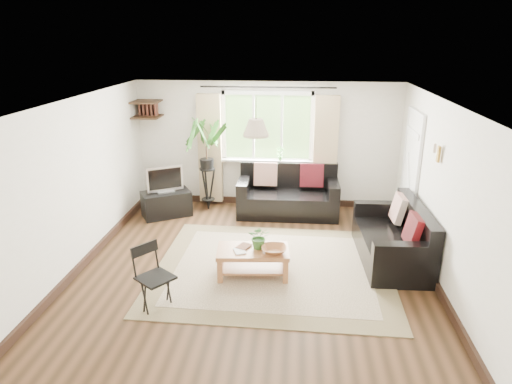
# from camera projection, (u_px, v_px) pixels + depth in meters

# --- Properties ---
(floor) EXTENTS (5.50, 5.50, 0.00)m
(floor) POSITION_uv_depth(u_px,v_px,m) (253.00, 270.00, 6.57)
(floor) COLOR black
(floor) RESTS_ON ground
(ceiling) EXTENTS (5.50, 5.50, 0.00)m
(ceiling) POSITION_uv_depth(u_px,v_px,m) (253.00, 102.00, 5.79)
(ceiling) COLOR white
(ceiling) RESTS_ON floor
(wall_back) EXTENTS (5.00, 0.02, 2.40)m
(wall_back) POSITION_uv_depth(u_px,v_px,m) (267.00, 145.00, 8.77)
(wall_back) COLOR silver
(wall_back) RESTS_ON floor
(wall_front) EXTENTS (5.00, 0.02, 2.40)m
(wall_front) POSITION_uv_depth(u_px,v_px,m) (219.00, 304.00, 3.59)
(wall_front) COLOR silver
(wall_front) RESTS_ON floor
(wall_left) EXTENTS (0.02, 5.50, 2.40)m
(wall_left) POSITION_uv_depth(u_px,v_px,m) (76.00, 186.00, 6.40)
(wall_left) COLOR silver
(wall_left) RESTS_ON floor
(wall_right) EXTENTS (0.02, 5.50, 2.40)m
(wall_right) POSITION_uv_depth(u_px,v_px,m) (443.00, 197.00, 5.96)
(wall_right) COLOR silver
(wall_right) RESTS_ON floor
(rug) EXTENTS (3.39, 2.92, 0.02)m
(rug) POSITION_uv_depth(u_px,v_px,m) (273.00, 268.00, 6.60)
(rug) COLOR beige
(rug) RESTS_ON floor
(window) EXTENTS (2.50, 0.16, 2.16)m
(window) POSITION_uv_depth(u_px,v_px,m) (267.00, 127.00, 8.61)
(window) COLOR white
(window) RESTS_ON wall_back
(door) EXTENTS (0.06, 0.96, 2.06)m
(door) POSITION_uv_depth(u_px,v_px,m) (410.00, 174.00, 7.62)
(door) COLOR silver
(door) RESTS_ON wall_right
(corner_shelf) EXTENTS (0.50, 0.50, 0.34)m
(corner_shelf) POSITION_uv_depth(u_px,v_px,m) (147.00, 109.00, 8.50)
(corner_shelf) COLOR black
(corner_shelf) RESTS_ON wall_back
(pendant_lamp) EXTENTS (0.36, 0.36, 0.54)m
(pendant_lamp) POSITION_uv_depth(u_px,v_px,m) (256.00, 123.00, 6.28)
(pendant_lamp) COLOR beige
(pendant_lamp) RESTS_ON ceiling
(wall_sconce) EXTENTS (0.12, 0.12, 0.28)m
(wall_sconce) POSITION_uv_depth(u_px,v_px,m) (437.00, 151.00, 6.07)
(wall_sconce) COLOR beige
(wall_sconce) RESTS_ON wall_right
(sofa_back) EXTENTS (1.85, 0.94, 0.87)m
(sofa_back) POSITION_uv_depth(u_px,v_px,m) (288.00, 192.00, 8.49)
(sofa_back) COLOR black
(sofa_back) RESTS_ON floor
(sofa_right) EXTENTS (1.78, 0.95, 0.82)m
(sofa_right) POSITION_uv_depth(u_px,v_px,m) (392.00, 235.00, 6.73)
(sofa_right) COLOR black
(sofa_right) RESTS_ON floor
(coffee_table) EXTENTS (1.03, 0.62, 0.40)m
(coffee_table) POSITION_uv_depth(u_px,v_px,m) (253.00, 262.00, 6.36)
(coffee_table) COLOR brown
(coffee_table) RESTS_ON floor
(table_plant) EXTENTS (0.30, 0.26, 0.33)m
(table_plant) POSITION_uv_depth(u_px,v_px,m) (259.00, 237.00, 6.28)
(table_plant) COLOR #366A2A
(table_plant) RESTS_ON coffee_table
(bowl) EXTENTS (0.37, 0.37, 0.08)m
(bowl) POSITION_uv_depth(u_px,v_px,m) (274.00, 250.00, 6.19)
(bowl) COLOR #975C34
(bowl) RESTS_ON coffee_table
(book_a) EXTENTS (0.21, 0.24, 0.02)m
(book_a) POSITION_uv_depth(u_px,v_px,m) (234.00, 252.00, 6.21)
(book_a) COLOR white
(book_a) RESTS_ON coffee_table
(book_b) EXTENTS (0.24, 0.26, 0.02)m
(book_b) POSITION_uv_depth(u_px,v_px,m) (239.00, 245.00, 6.39)
(book_b) COLOR brown
(book_b) RESTS_ON coffee_table
(tv_stand) EXTENTS (0.99, 0.85, 0.47)m
(tv_stand) POSITION_uv_depth(u_px,v_px,m) (166.00, 204.00, 8.47)
(tv_stand) COLOR black
(tv_stand) RESTS_ON floor
(tv) EXTENTS (0.69, 0.52, 0.51)m
(tv) POSITION_uv_depth(u_px,v_px,m) (165.00, 179.00, 8.31)
(tv) COLOR #A5A5AA
(tv) RESTS_ON tv_stand
(palm_stand) EXTENTS (0.74, 0.74, 1.76)m
(palm_stand) POSITION_uv_depth(u_px,v_px,m) (207.00, 165.00, 8.59)
(palm_stand) COLOR black
(palm_stand) RESTS_ON floor
(folding_chair) EXTENTS (0.59, 0.59, 0.81)m
(folding_chair) POSITION_uv_depth(u_px,v_px,m) (156.00, 279.00, 5.52)
(folding_chair) COLOR black
(folding_chair) RESTS_ON floor
(sill_plant) EXTENTS (0.14, 0.10, 0.27)m
(sill_plant) POSITION_uv_depth(u_px,v_px,m) (280.00, 154.00, 8.67)
(sill_plant) COLOR #2D6023
(sill_plant) RESTS_ON window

